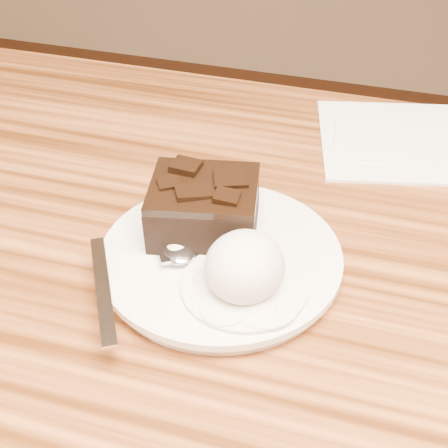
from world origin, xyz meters
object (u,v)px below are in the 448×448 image
(ice_cream_scoop, at_px, (245,267))
(spoon, at_px, (177,249))
(napkin, at_px, (398,139))
(brownie, at_px, (204,211))
(plate, at_px, (221,260))

(ice_cream_scoop, distance_m, spoon, 0.07)
(spoon, distance_m, napkin, 0.31)
(spoon, bearing_deg, ice_cream_scoop, -49.54)
(brownie, bearing_deg, plate, -48.87)
(brownie, xyz_separation_m, napkin, (0.15, 0.23, -0.03))
(plate, height_order, napkin, plate)
(plate, bearing_deg, napkin, 63.47)
(ice_cream_scoop, xyz_separation_m, napkin, (0.10, 0.29, -0.04))
(napkin, bearing_deg, plate, -116.53)
(brownie, bearing_deg, ice_cream_scoop, -48.88)
(brownie, distance_m, ice_cream_scoop, 0.08)
(ice_cream_scoop, bearing_deg, plate, 131.11)
(spoon, bearing_deg, napkin, 28.94)
(plate, bearing_deg, brownie, 131.13)
(plate, relative_size, napkin, 1.21)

